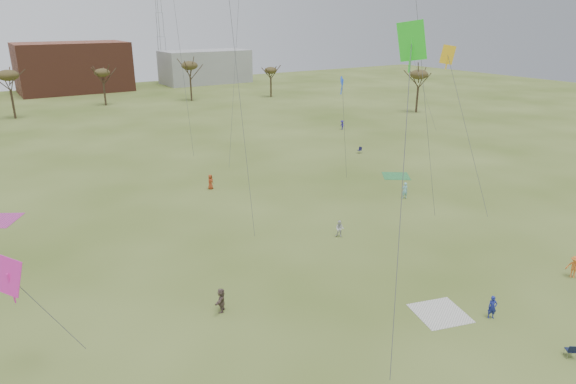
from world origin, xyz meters
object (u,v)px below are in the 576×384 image
flyer_near_right (492,307)px  radio_tower (159,12)px  camp_chair_right (359,151)px  camp_chair_center (570,353)px

flyer_near_right → radio_tower: radio_tower is taller
flyer_near_right → radio_tower: bearing=111.9°
flyer_near_right → camp_chair_right: 40.82m
camp_chair_center → radio_tower: (23.33, 131.98, 18.95)m
camp_chair_right → camp_chair_center: bearing=-35.4°
camp_chair_center → camp_chair_right: (19.12, 40.71, 0.00)m
camp_chair_right → flyer_near_right: bearing=-38.8°
flyer_near_right → camp_chair_center: (0.40, -4.86, -0.51)m
camp_chair_right → radio_tower: size_ratio=0.02×
flyer_near_right → camp_chair_center: size_ratio=1.77×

